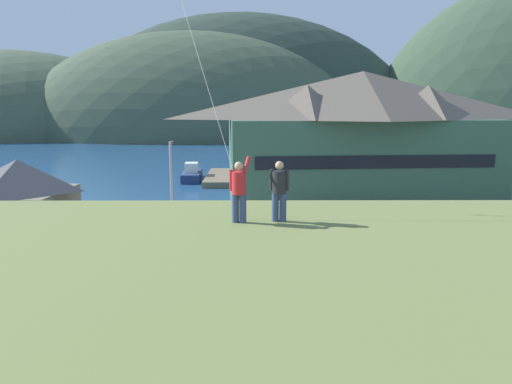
# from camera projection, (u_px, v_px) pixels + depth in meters

# --- Properties ---
(ground_plane) EXTENTS (600.00, 600.00, 0.00)m
(ground_plane) POSITION_uv_depth(u_px,v_px,m) (249.00, 286.00, 23.18)
(ground_plane) COLOR #66604C
(parking_lot_pad) EXTENTS (40.00, 20.00, 0.10)m
(parking_lot_pad) POSITION_uv_depth(u_px,v_px,m) (250.00, 253.00, 28.08)
(parking_lot_pad) COLOR gray
(parking_lot_pad) RESTS_ON ground
(bay_water) EXTENTS (360.00, 84.00, 0.03)m
(bay_water) POSITION_uv_depth(u_px,v_px,m) (252.00, 156.00, 82.13)
(bay_water) COLOR navy
(bay_water) RESTS_ON ground
(far_hill_west_ridge) EXTENTS (89.43, 73.53, 49.08)m
(far_hill_west_ridge) POSITION_uv_depth(u_px,v_px,m) (19.00, 134.00, 141.18)
(far_hill_west_ridge) COLOR #42513D
(far_hill_west_ridge) RESTS_ON ground
(far_hill_east_peak) EXTENTS (95.08, 51.66, 56.42)m
(far_hill_east_peak) POSITION_uv_depth(u_px,v_px,m) (191.00, 137.00, 129.32)
(far_hill_east_peak) COLOR #42513D
(far_hill_east_peak) RESTS_ON ground
(far_hill_center_saddle) EXTENTS (107.46, 50.36, 70.80)m
(far_hill_center_saddle) POSITION_uv_depth(u_px,v_px,m) (240.00, 134.00, 142.52)
(far_hill_center_saddle) COLOR #2D3D33
(far_hill_center_saddle) RESTS_ON ground
(harbor_lodge) EXTENTS (26.41, 12.47, 11.89)m
(harbor_lodge) POSITION_uv_depth(u_px,v_px,m) (361.00, 133.00, 43.02)
(harbor_lodge) COLOR #38604C
(harbor_lodge) RESTS_ON ground
(storage_shed_near_lot) EXTENTS (5.77, 6.13, 5.70)m
(storage_shed_near_lot) POSITION_uv_depth(u_px,v_px,m) (21.00, 205.00, 28.04)
(storage_shed_near_lot) COLOR #756B5B
(storage_shed_near_lot) RESTS_ON ground
(wharf_dock) EXTENTS (3.20, 11.34, 0.70)m
(wharf_dock) POSITION_uv_depth(u_px,v_px,m) (220.00, 177.00, 55.39)
(wharf_dock) COLOR #70604C
(wharf_dock) RESTS_ON ground
(moored_boat_wharfside) EXTENTS (2.48, 6.74, 2.16)m
(moored_boat_wharfside) POSITION_uv_depth(u_px,v_px,m) (192.00, 174.00, 55.41)
(moored_boat_wharfside) COLOR navy
(moored_boat_wharfside) RESTS_ON ground
(moored_boat_outer_mooring) EXTENTS (2.97, 7.84, 2.16)m
(moored_boat_outer_mooring) POSITION_uv_depth(u_px,v_px,m) (250.00, 178.00, 52.46)
(moored_boat_outer_mooring) COLOR #A8A399
(moored_boat_outer_mooring) RESTS_ON ground
(parked_car_mid_row_center) EXTENTS (4.26, 2.18, 1.82)m
(parked_car_mid_row_center) POSITION_uv_depth(u_px,v_px,m) (119.00, 236.00, 28.22)
(parked_car_mid_row_center) COLOR #B28923
(parked_car_mid_row_center) RESTS_ON parking_lot_pad
(parked_car_mid_row_near) EXTENTS (4.25, 2.14, 1.82)m
(parked_car_mid_row_near) POSITION_uv_depth(u_px,v_px,m) (342.00, 229.00, 29.82)
(parked_car_mid_row_near) COLOR red
(parked_car_mid_row_near) RESTS_ON parking_lot_pad
(parked_car_front_row_silver) EXTENTS (4.24, 2.14, 1.82)m
(parked_car_front_row_silver) POSITION_uv_depth(u_px,v_px,m) (456.00, 263.00, 23.41)
(parked_car_front_row_silver) COLOR #9EA3A8
(parked_car_front_row_silver) RESTS_ON parking_lot_pad
(parked_car_mid_row_far) EXTENTS (4.31, 2.27, 1.82)m
(parked_car_mid_row_far) POSITION_uv_depth(u_px,v_px,m) (418.00, 235.00, 28.48)
(parked_car_mid_row_far) COLOR navy
(parked_car_mid_row_far) RESTS_ON parking_lot_pad
(parked_car_lone_by_shed) EXTENTS (4.21, 2.08, 1.82)m
(parked_car_lone_by_shed) POSITION_uv_depth(u_px,v_px,m) (213.00, 268.00, 22.64)
(parked_car_lone_by_shed) COLOR black
(parked_car_lone_by_shed) RESTS_ON parking_lot_pad
(parking_light_pole) EXTENTS (0.24, 0.78, 6.26)m
(parking_light_pole) POSITION_uv_depth(u_px,v_px,m) (171.00, 179.00, 32.83)
(parking_light_pole) COLOR #ADADB2
(parking_light_pole) RESTS_ON parking_lot_pad
(person_kite_flyer) EXTENTS (0.60, 0.62, 1.86)m
(person_kite_flyer) POSITION_uv_depth(u_px,v_px,m) (239.00, 190.00, 13.10)
(person_kite_flyer) COLOR #384770
(person_kite_flyer) RESTS_ON grassy_hill_foreground
(person_companion) EXTENTS (0.54, 0.40, 1.74)m
(person_companion) POSITION_uv_depth(u_px,v_px,m) (279.00, 189.00, 13.23)
(person_companion) COLOR #384770
(person_companion) RESTS_ON grassy_hill_foreground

